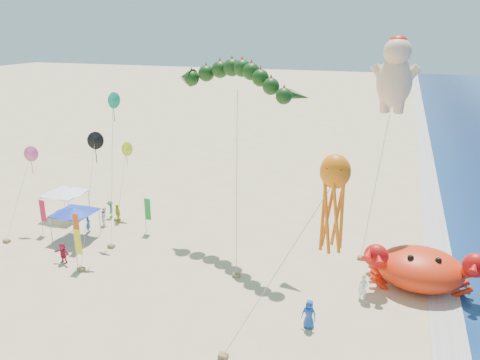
% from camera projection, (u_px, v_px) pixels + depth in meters
% --- Properties ---
extents(ground, '(320.00, 320.00, 0.00)m').
position_uv_depth(ground, '(258.00, 281.00, 32.26)').
color(ground, '#D1B784').
rests_on(ground, ground).
extents(foam_strip, '(320.00, 320.00, 0.00)m').
position_uv_depth(foam_strip, '(446.00, 314.00, 28.57)').
color(foam_strip, silver).
rests_on(foam_strip, ground).
extents(crab_inflatable, '(7.60, 5.25, 3.33)m').
position_uv_depth(crab_inflatable, '(420.00, 268.00, 31.02)').
color(crab_inflatable, red).
rests_on(crab_inflatable, ground).
extents(dragon_kite, '(11.37, 8.67, 14.00)m').
position_uv_depth(dragon_kite, '(235.00, 82.00, 34.55)').
color(dragon_kite, black).
rests_on(dragon_kite, ground).
extents(cherub_kite, '(2.57, 4.69, 16.13)m').
position_uv_depth(cherub_kite, '(395.00, 73.00, 33.73)').
color(cherub_kite, '#FEC79B').
rests_on(cherub_kite, ground).
extents(octopus_kite, '(5.82, 4.18, 10.76)m').
position_uv_depth(octopus_kite, '(333.00, 197.00, 23.57)').
color(octopus_kite, orange).
rests_on(octopus_kite, ground).
extents(canopy_blue, '(3.27, 3.27, 2.71)m').
position_uv_depth(canopy_blue, '(74.00, 210.00, 38.05)').
color(canopy_blue, gray).
rests_on(canopy_blue, ground).
extents(canopy_white, '(3.43, 3.43, 2.71)m').
position_uv_depth(canopy_white, '(65.00, 191.00, 42.46)').
color(canopy_white, gray).
rests_on(canopy_white, ground).
extents(feather_flags, '(8.65, 7.21, 3.20)m').
position_uv_depth(feather_flags, '(86.00, 222.00, 36.89)').
color(feather_flags, gray).
rests_on(feather_flags, ground).
extents(beachgoers, '(23.94, 11.43, 1.79)m').
position_uv_depth(beachgoers, '(141.00, 239.00, 36.73)').
color(beachgoers, white).
rests_on(beachgoers, ground).
extents(small_kites, '(9.47, 10.83, 11.82)m').
position_uv_depth(small_kites, '(91.00, 148.00, 38.00)').
color(small_kites, black).
rests_on(small_kites, ground).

